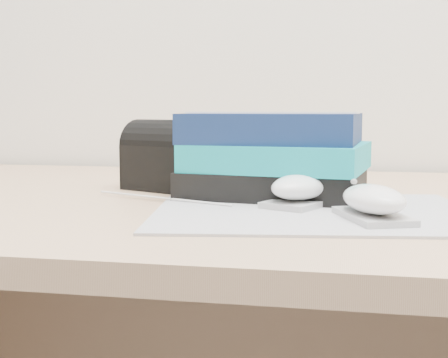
% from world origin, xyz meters
% --- Properties ---
extents(desk, '(1.60, 0.80, 0.73)m').
position_xyz_m(desk, '(0.00, 1.64, 0.50)').
color(desk, tan).
rests_on(desk, ground).
extents(mousepad, '(0.42, 0.35, 0.00)m').
position_xyz_m(mousepad, '(0.05, 1.46, 0.73)').
color(mousepad, gray).
rests_on(mousepad, desk).
extents(mouse_rear, '(0.10, 0.13, 0.05)m').
position_xyz_m(mouse_rear, '(0.03, 1.50, 0.75)').
color(mouse_rear, '#B0B0B3').
rests_on(mouse_rear, mousepad).
extents(mouse_front, '(0.09, 0.12, 0.05)m').
position_xyz_m(mouse_front, '(0.12, 1.41, 0.75)').
color(mouse_front, '#A8A8AB').
rests_on(mouse_front, mousepad).
extents(usb_cable, '(0.21, 0.09, 0.00)m').
position_xyz_m(usb_cable, '(-0.16, 1.51, 0.73)').
color(usb_cable, white).
rests_on(usb_cable, mousepad).
extents(book_stack, '(0.27, 0.22, 0.12)m').
position_xyz_m(book_stack, '(-0.01, 1.59, 0.79)').
color(book_stack, black).
rests_on(book_stack, desk).
extents(pouch, '(0.14, 0.13, 0.11)m').
position_xyz_m(pouch, '(-0.19, 1.63, 0.78)').
color(pouch, black).
rests_on(pouch, desk).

